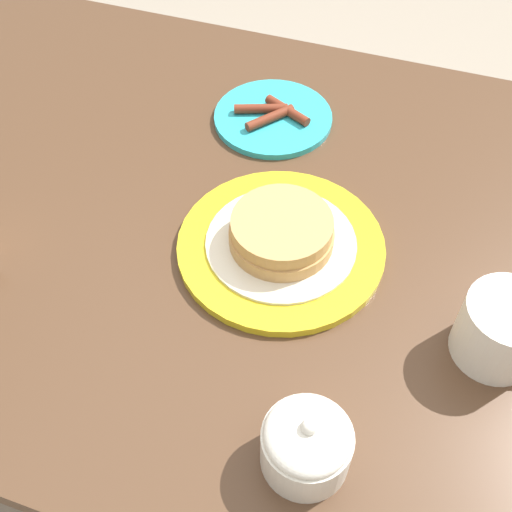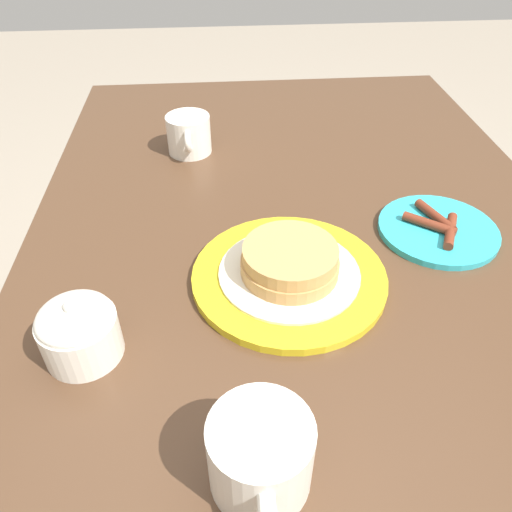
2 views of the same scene
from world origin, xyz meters
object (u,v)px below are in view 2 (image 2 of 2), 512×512
Objects in this scene: creamer_pitcher at (189,133)px; sugar_bowl at (79,330)px; side_plate_bacon at (438,229)px; coffee_mug at (261,457)px; pancake_plate at (289,270)px.

sugar_bowl reaches higher than creamer_pitcher.
creamer_pitcher is (-0.29, -0.38, 0.03)m from side_plate_bacon.
side_plate_bacon is at bearing 52.52° from creamer_pitcher.
side_plate_bacon is 0.47m from coffee_mug.
creamer_pitcher reaches higher than pancake_plate.
side_plate_bacon is at bearing 110.07° from pancake_plate.
coffee_mug is (0.27, -0.06, 0.02)m from pancake_plate.
side_plate_bacon is 1.43× the size of coffee_mug.
sugar_bowl is (0.19, -0.49, 0.03)m from side_plate_bacon.
pancake_plate is 1.47× the size of side_plate_bacon.
coffee_mug is at bearing 6.76° from creamer_pitcher.
sugar_bowl is at bearing -13.15° from creamer_pitcher.
sugar_bowl is at bearing -131.46° from coffee_mug.
side_plate_bacon is 0.48m from creamer_pitcher.
sugar_bowl reaches higher than coffee_mug.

